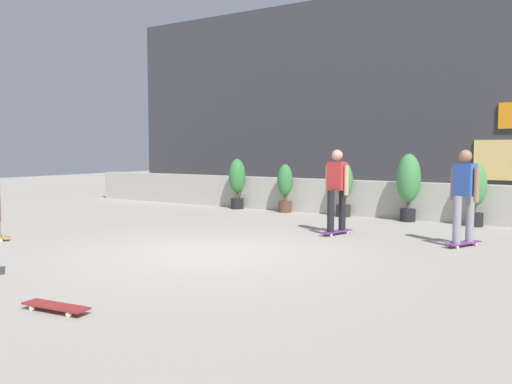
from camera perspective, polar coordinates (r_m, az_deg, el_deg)
The scene contains 11 objects.
ground_plane at distance 9.06m, azimuth -5.18°, elevation -6.33°, with size 48.00×48.00×0.00m, color #A8A093.
planter_wall at distance 14.17m, azimuth 9.92°, elevation -0.58°, with size 18.00×0.40×0.90m, color #B2ADA3.
building_backdrop at distance 17.93m, azimuth 15.12°, elevation 9.37°, with size 20.00×2.08×6.50m.
potted_plant_0 at distance 15.32m, azimuth -2.00°, elevation 1.25°, with size 0.48×0.48×1.42m.
potted_plant_1 at distance 14.49m, azimuth 3.08°, elevation 0.67°, with size 0.41×0.41×1.30m.
potted_plant_2 at distance 13.73m, azimuth 9.25°, elevation 0.66°, with size 0.45×0.45×1.38m.
potted_plant_3 at distance 13.15m, azimuth 15.81°, elevation 1.04°, with size 0.56×0.56×1.59m.
potted_plant_4 at distance 12.80m, azimuth 22.19°, elevation 0.19°, with size 0.47×0.47×1.40m.
skater_foreground at distance 10.07m, azimuth 21.15°, elevation -0.12°, with size 0.52×0.81×1.70m.
skater_by_wall_right at distance 10.82m, azimuth 8.54°, elevation 0.45°, with size 0.54×0.82×1.70m.
skateboard_near_camera at distance 6.18m, azimuth -20.41°, elevation -11.24°, with size 0.82×0.30×0.08m.
Camera 1 is at (5.49, -7.00, 1.72)m, focal length 37.86 mm.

